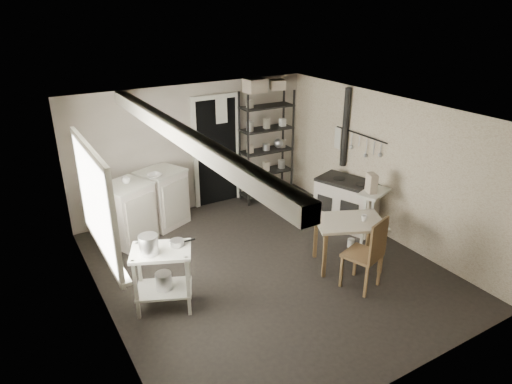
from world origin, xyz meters
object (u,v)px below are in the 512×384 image
work_table (348,242)px  stove (348,202)px  base_cabinets (146,207)px  shelf_rack (266,152)px  prep_table (163,280)px  flour_sack (277,190)px  chair (362,255)px  stockpot (149,245)px

work_table → stove: bearing=49.0°
work_table → base_cabinets: bearing=131.0°
shelf_rack → stove: 1.88m
prep_table → shelf_rack: shelf_rack is taller
shelf_rack → base_cabinets: bearing=-173.6°
flour_sack → shelf_rack: bearing=112.2°
base_cabinets → chair: 3.61m
flour_sack → stockpot: bearing=-147.4°
stockpot → stove: size_ratio=0.24×
prep_table → work_table: (2.65, -0.43, -0.02)m
shelf_rack → flour_sack: bearing=-65.9°
prep_table → stove: (3.51, 0.56, 0.04)m
prep_table → work_table: prep_table is taller
stockpot → flour_sack: size_ratio=0.60×
prep_table → stockpot: 0.56m
stove → work_table: stove is taller
stockpot → base_cabinets: bearing=73.7°
prep_table → stove: size_ratio=0.79×
work_table → chair: 0.56m
shelf_rack → prep_table: bearing=-140.3°
stockpot → stove: bearing=8.9°
prep_table → stove: stove is taller
prep_table → base_cabinets: (0.47, 2.08, 0.06)m
prep_table → work_table: bearing=-9.1°
prep_table → base_cabinets: 2.14m
prep_table → chair: 2.62m
shelf_rack → stove: shelf_rack is taller
base_cabinets → chair: (1.98, -3.01, 0.02)m
base_cabinets → flour_sack: base_cabinets is taller
work_table → chair: (-0.20, -0.51, 0.10)m
stockpot → chair: bearing=-19.6°
work_table → stockpot: bearing=171.5°
base_cabinets → shelf_rack: bearing=-19.3°
flour_sack → base_cabinets: bearing=178.7°
work_table → flour_sack: size_ratio=2.27×
prep_table → work_table: size_ratio=0.86×
work_table → flour_sack: work_table is taller
base_cabinets → work_table: (2.18, -2.51, -0.08)m
stockpot → shelf_rack: bearing=36.7°
chair → work_table: bearing=49.8°
base_cabinets → stockpot: bearing=-130.1°
base_cabinets → shelf_rack: size_ratio=0.71×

